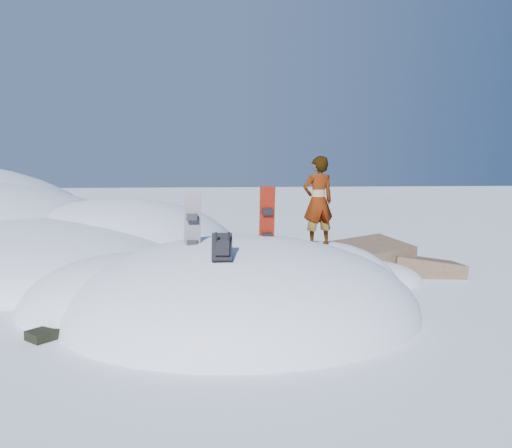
{
  "coord_description": "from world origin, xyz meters",
  "views": [
    {
      "loc": [
        -0.85,
        -9.55,
        2.86
      ],
      "look_at": [
        0.32,
        0.3,
        1.72
      ],
      "focal_mm": 35.0,
      "sensor_mm": 36.0,
      "label": 1
    }
  ],
  "objects": [
    {
      "name": "ground",
      "position": [
        0.0,
        0.0,
        0.0
      ],
      "size": [
        120.0,
        120.0,
        0.0
      ],
      "primitive_type": "plane",
      "color": "white",
      "rests_on": "ground"
    },
    {
      "name": "snow_mound",
      "position": [
        -0.17,
        0.24,
        0.0
      ],
      "size": [
        8.0,
        6.0,
        3.0
      ],
      "color": "silver",
      "rests_on": "ground"
    },
    {
      "name": "rock_outcrop",
      "position": [
        3.72,
        3.01,
        0.01
      ],
      "size": [
        4.68,
        4.41,
        1.68
      ],
      "color": "brown",
      "rests_on": "ground"
    },
    {
      "name": "snowboard_red",
      "position": [
        0.55,
        0.3,
        1.66
      ],
      "size": [
        0.33,
        0.24,
        1.67
      ],
      "rotation": [
        0.0,
        0.0,
        0.12
      ],
      "color": "red",
      "rests_on": "snow_mound"
    },
    {
      "name": "snowboard_dark",
      "position": [
        -0.94,
        -0.28,
        1.62
      ],
      "size": [
        0.34,
        0.38,
        1.62
      ],
      "rotation": [
        0.0,
        0.0,
        -0.12
      ],
      "color": "black",
      "rests_on": "snow_mound"
    },
    {
      "name": "backpack",
      "position": [
        -0.44,
        -1.38,
        1.52
      ],
      "size": [
        0.37,
        0.48,
        0.56
      ],
      "rotation": [
        0.0,
        0.0,
        -0.09
      ],
      "color": "black",
      "rests_on": "snow_mound"
    },
    {
      "name": "gear_pile",
      "position": [
        -3.33,
        -1.11,
        0.1
      ],
      "size": [
        0.78,
        0.69,
        0.2
      ],
      "rotation": [
        0.0,
        0.0,
        0.82
      ],
      "color": "black",
      "rests_on": "ground"
    },
    {
      "name": "person",
      "position": [
        1.62,
        0.43,
        2.15
      ],
      "size": [
        0.75,
        0.58,
        1.85
      ],
      "primitive_type": "imported",
      "rotation": [
        0.0,
        0.0,
        3.36
      ],
      "color": "slate",
      "rests_on": "snow_mound"
    }
  ]
}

